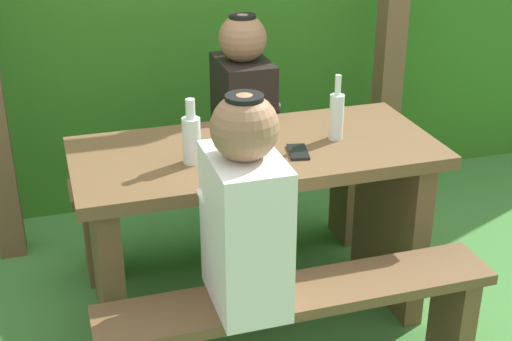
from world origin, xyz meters
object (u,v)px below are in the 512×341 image
Objects in this scene: bench_near at (299,321)px; drinking_glass at (235,144)px; bench_far at (224,195)px; bottle_right at (191,138)px; cell_phone at (298,152)px; person_black_coat at (243,101)px; person_white_shirt at (245,211)px; bottle_left at (336,115)px; picnic_table at (256,205)px.

drinking_glass reaches higher than bench_near.
bottle_right is (-0.26, -0.58, 0.55)m from bench_far.
drinking_glass is (-0.10, -0.57, 0.50)m from bench_far.
cell_phone is (0.40, -0.03, -0.09)m from bottle_right.
bottle_right is at bearing -175.91° from drinking_glass.
bench_far is 14.73× the size of drinking_glass.
person_white_shirt is at bearing -105.98° from person_black_coat.
bottle_left is (0.32, 0.50, 0.55)m from bench_near.
person_white_shirt reaches higher than picnic_table.
drinking_glass is at bearing 4.09° from bottle_right.
person_white_shirt is 5.14× the size of cell_phone.
bottle_left is (0.52, 0.49, 0.09)m from person_white_shirt.
bench_near is 0.68m from drinking_glass.
picnic_table is 5.40× the size of bottle_left.
bench_near is at bearing -90.00° from bench_far.
bottle_left is (0.42, 0.05, 0.05)m from drinking_glass.
person_black_coat is at bearing 57.89° from bottle_right.
drinking_glass is 0.37× the size of bottle_left.
person_black_coat is 7.57× the size of drinking_glass.
bench_near is at bearing -77.62° from drinking_glass.
person_black_coat is at bearing 79.18° from picnic_table.
person_white_shirt is 0.52m from cell_phone.
cell_phone is (0.13, 0.40, 0.46)m from bench_near.
bench_far is at bearing 90.00° from bench_near.
bottle_left is (0.23, -0.52, 0.09)m from person_black_coat.
picnic_table is 0.32m from drinking_glass.
bench_near is 1.00× the size of bench_far.
bench_near is 0.62m from cell_phone.
bottle_right is at bearing 99.42° from person_white_shirt.
cell_phone is (-0.19, -0.09, -0.09)m from bottle_left.
cell_phone is (0.13, -0.61, 0.46)m from bench_far.
person_black_coat reaches higher than drinking_glass.
picnic_table is 0.55m from bench_near.
person_white_shirt is (-0.19, 0.00, 0.46)m from bench_near.
person_black_coat reaches higher than bench_far.
person_black_coat is at bearing 113.71° from bottle_left.
drinking_glass is at bearing -99.87° from bench_far.
person_white_shirt is 2.77× the size of bottle_left.
cell_phone is at bearing -4.82° from bottle_right.
bench_near is 5.40× the size of bottle_left.
person_black_coat is at bearing 84.56° from bench_near.
cell_phone is (0.04, -0.61, -0.00)m from person_black_coat.
picnic_table is at bearing 69.12° from person_white_shirt.
bottle_right is 0.41m from cell_phone.
bench_near is 5.76× the size of bottle_right.
cell_phone reaches higher than bench_near.
person_white_shirt is at bearing -136.31° from bottle_left.
person_white_shirt reaches higher than bench_near.
cell_phone is (0.23, -0.05, -0.04)m from drinking_glass.
bench_far is 1.95× the size of person_black_coat.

